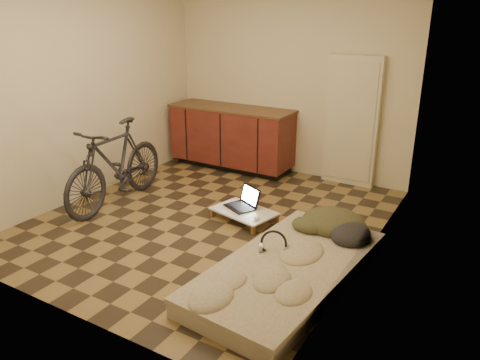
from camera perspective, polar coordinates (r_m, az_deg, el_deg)
The scene contains 10 objects.
room_shell at distance 4.92m, azimuth -4.07°, elevation 9.09°, with size 3.50×4.00×2.60m.
cabinets at distance 6.89m, azimuth -1.02°, elevation 5.25°, with size 1.84×0.62×0.91m.
appliance_panel at distance 6.33m, azimuth 13.45°, elevation 6.92°, with size 0.70×0.10×1.70m, color beige.
bicycle at distance 5.71m, azimuth -14.99°, elevation 2.33°, with size 0.51×1.72×1.11m, color black.
futon at distance 4.17m, azimuth 5.90°, elevation -10.97°, with size 1.17×2.13×0.18m.
clothing_pile at distance 4.70m, azimuth 11.81°, elevation -4.51°, with size 0.69×0.57×0.27m, color #36361F, non-canonical shape.
headphones at distance 4.25m, azimuth 4.13°, elevation -7.60°, with size 0.27×0.25×0.18m, color black, non-canonical shape.
lap_desk at distance 5.25m, azimuth 0.49°, elevation -3.87°, with size 0.77×0.59×0.11m.
laptop at distance 5.32m, azimuth 0.42°, elevation -2.80°, with size 0.43×0.41×0.23m.
mouse at distance 5.03m, azimuth 2.05°, elevation -4.61°, with size 0.06×0.11×0.04m, color white.
Camera 1 is at (2.75, -3.97, 2.24)m, focal length 35.00 mm.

